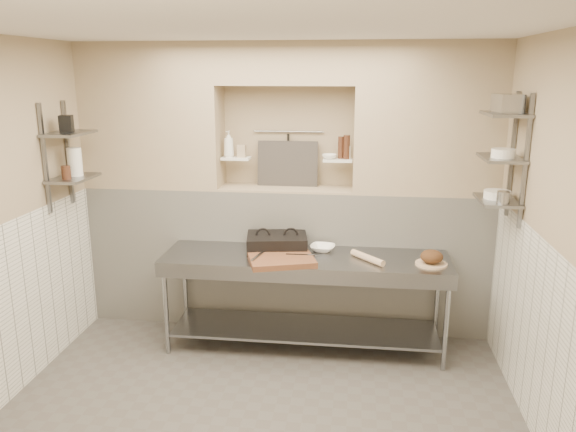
% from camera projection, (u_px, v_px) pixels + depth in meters
% --- Properties ---
extents(floor, '(4.00, 3.90, 0.10)m').
position_uv_depth(floor, '(257.00, 425.00, 4.21)').
color(floor, '#4D4844').
rests_on(floor, ground).
extents(ceiling, '(4.00, 3.90, 0.10)m').
position_uv_depth(ceiling, '(251.00, 18.00, 3.49)').
color(ceiling, silver).
rests_on(ceiling, ground).
extents(wall_right, '(0.10, 3.90, 2.80)m').
position_uv_depth(wall_right, '(568.00, 252.00, 3.61)').
color(wall_right, tan).
rests_on(wall_right, ground).
extents(wall_back, '(4.00, 0.10, 2.80)m').
position_uv_depth(wall_back, '(289.00, 184.00, 5.77)').
color(wall_back, tan).
rests_on(wall_back, ground).
extents(wall_front, '(4.00, 0.10, 2.80)m').
position_uv_depth(wall_front, '(149.00, 410.00, 1.93)').
color(wall_front, tan).
rests_on(wall_front, ground).
extents(backwall_lower, '(4.00, 0.40, 1.40)m').
position_uv_depth(backwall_lower, '(286.00, 257.00, 5.71)').
color(backwall_lower, white).
rests_on(backwall_lower, floor).
extents(alcove_sill, '(1.30, 0.40, 0.02)m').
position_uv_depth(alcove_sill, '(286.00, 188.00, 5.53)').
color(alcove_sill, tan).
rests_on(alcove_sill, backwall_lower).
extents(backwall_pillar_left, '(1.35, 0.40, 1.40)m').
position_uv_depth(backwall_pillar_left, '(153.00, 116.00, 5.52)').
color(backwall_pillar_left, tan).
rests_on(backwall_pillar_left, backwall_lower).
extents(backwall_pillar_right, '(1.35, 0.40, 1.40)m').
position_uv_depth(backwall_pillar_right, '(428.00, 119.00, 5.20)').
color(backwall_pillar_right, tan).
rests_on(backwall_pillar_right, backwall_lower).
extents(backwall_header, '(1.30, 0.40, 0.40)m').
position_uv_depth(backwall_header, '(286.00, 63.00, 5.23)').
color(backwall_header, tan).
rests_on(backwall_header, backwall_lower).
extents(wainscot_right, '(0.02, 3.90, 1.40)m').
position_uv_depth(wainscot_right, '(546.00, 351.00, 3.79)').
color(wainscot_right, white).
rests_on(wainscot_right, floor).
extents(alcove_shelf_left, '(0.28, 0.16, 0.02)m').
position_uv_depth(alcove_shelf_left, '(236.00, 158.00, 5.52)').
color(alcove_shelf_left, white).
rests_on(alcove_shelf_left, backwall_lower).
extents(alcove_shelf_right, '(0.28, 0.16, 0.02)m').
position_uv_depth(alcove_shelf_right, '(338.00, 160.00, 5.40)').
color(alcove_shelf_right, white).
rests_on(alcove_shelf_right, backwall_lower).
extents(utensil_rail, '(0.70, 0.02, 0.02)m').
position_uv_depth(utensil_rail, '(288.00, 132.00, 5.56)').
color(utensil_rail, gray).
rests_on(utensil_rail, wall_back).
extents(hanging_steel, '(0.02, 0.02, 0.30)m').
position_uv_depth(hanging_steel, '(288.00, 149.00, 5.58)').
color(hanging_steel, black).
rests_on(hanging_steel, utensil_rail).
extents(splash_panel, '(0.60, 0.08, 0.45)m').
position_uv_depth(splash_panel, '(288.00, 164.00, 5.57)').
color(splash_panel, '#383330').
rests_on(splash_panel, alcove_sill).
extents(shelf_rail_left_a, '(0.03, 0.03, 0.95)m').
position_uv_depth(shelf_rail_left_a, '(68.00, 153.00, 5.19)').
color(shelf_rail_left_a, slate).
rests_on(shelf_rail_left_a, wall_left).
extents(shelf_rail_left_b, '(0.03, 0.03, 0.95)m').
position_uv_depth(shelf_rail_left_b, '(45.00, 159.00, 4.80)').
color(shelf_rail_left_b, slate).
rests_on(shelf_rail_left_b, wall_left).
extents(wall_shelf_left_lower, '(0.30, 0.50, 0.02)m').
position_uv_depth(wall_shelf_left_lower, '(73.00, 178.00, 5.03)').
color(wall_shelf_left_lower, slate).
rests_on(wall_shelf_left_lower, wall_left).
extents(wall_shelf_left_upper, '(0.30, 0.50, 0.03)m').
position_uv_depth(wall_shelf_left_upper, '(69.00, 133.00, 4.93)').
color(wall_shelf_left_upper, slate).
rests_on(wall_shelf_left_upper, wall_left).
extents(shelf_rail_right_a, '(0.03, 0.03, 1.05)m').
position_uv_depth(shelf_rail_right_a, '(512.00, 155.00, 4.70)').
color(shelf_rail_right_a, slate).
rests_on(shelf_rail_right_a, wall_right).
extents(shelf_rail_right_b, '(0.03, 0.03, 1.05)m').
position_uv_depth(shelf_rail_right_b, '(526.00, 162.00, 4.32)').
color(shelf_rail_right_b, slate).
rests_on(shelf_rail_right_b, wall_right).
extents(wall_shelf_right_lower, '(0.30, 0.50, 0.02)m').
position_uv_depth(wall_shelf_right_lower, '(497.00, 200.00, 4.62)').
color(wall_shelf_right_lower, slate).
rests_on(wall_shelf_right_lower, wall_right).
extents(wall_shelf_right_mid, '(0.30, 0.50, 0.02)m').
position_uv_depth(wall_shelf_right_mid, '(501.00, 158.00, 4.53)').
color(wall_shelf_right_mid, slate).
rests_on(wall_shelf_right_mid, wall_right).
extents(wall_shelf_right_upper, '(0.30, 0.50, 0.03)m').
position_uv_depth(wall_shelf_right_upper, '(505.00, 114.00, 4.44)').
color(wall_shelf_right_upper, slate).
rests_on(wall_shelf_right_upper, wall_right).
extents(prep_table, '(2.60, 0.70, 0.90)m').
position_uv_depth(prep_table, '(305.00, 283.00, 5.15)').
color(prep_table, gray).
rests_on(prep_table, floor).
extents(panini_press, '(0.61, 0.48, 0.15)m').
position_uv_depth(panini_press, '(277.00, 243.00, 5.25)').
color(panini_press, black).
rests_on(panini_press, prep_table).
extents(cutting_board, '(0.65, 0.54, 0.05)m').
position_uv_depth(cutting_board, '(282.00, 260.00, 4.91)').
color(cutting_board, brown).
rests_on(cutting_board, prep_table).
extents(knife_blade, '(0.27, 0.04, 0.01)m').
position_uv_depth(knife_blade, '(301.00, 255.00, 4.99)').
color(knife_blade, gray).
rests_on(knife_blade, cutting_board).
extents(tongs, '(0.08, 0.26, 0.02)m').
position_uv_depth(tongs, '(258.00, 256.00, 4.92)').
color(tongs, gray).
rests_on(tongs, cutting_board).
extents(mixing_bowl, '(0.26, 0.26, 0.06)m').
position_uv_depth(mixing_bowl, '(323.00, 248.00, 5.24)').
color(mixing_bowl, white).
rests_on(mixing_bowl, prep_table).
extents(rolling_pin, '(0.30, 0.33, 0.06)m').
position_uv_depth(rolling_pin, '(367.00, 258.00, 4.96)').
color(rolling_pin, '#D1B190').
rests_on(rolling_pin, prep_table).
extents(bread_board, '(0.28, 0.28, 0.02)m').
position_uv_depth(bread_board, '(431.00, 264.00, 4.87)').
color(bread_board, '#D1B190').
rests_on(bread_board, prep_table).
extents(bread_loaf, '(0.19, 0.19, 0.12)m').
position_uv_depth(bread_loaf, '(432.00, 257.00, 4.85)').
color(bread_loaf, '#4C2D19').
rests_on(bread_loaf, bread_board).
extents(bottle_soap, '(0.12, 0.12, 0.26)m').
position_uv_depth(bottle_soap, '(229.00, 144.00, 5.47)').
color(bottle_soap, white).
rests_on(bottle_soap, alcove_shelf_left).
extents(jar_alcove, '(0.08, 0.08, 0.12)m').
position_uv_depth(jar_alcove, '(242.00, 151.00, 5.49)').
color(jar_alcove, tan).
rests_on(jar_alcove, alcove_shelf_left).
extents(bowl_alcove, '(0.16, 0.16, 0.04)m').
position_uv_depth(bowl_alcove, '(329.00, 157.00, 5.39)').
color(bowl_alcove, white).
rests_on(bowl_alcove, alcove_shelf_right).
extents(condiment_a, '(0.06, 0.06, 0.23)m').
position_uv_depth(condiment_a, '(347.00, 147.00, 5.36)').
color(condiment_a, '#3E2115').
rests_on(condiment_a, alcove_shelf_right).
extents(condiment_b, '(0.05, 0.05, 0.21)m').
position_uv_depth(condiment_b, '(341.00, 148.00, 5.39)').
color(condiment_b, '#3E2115').
rests_on(condiment_b, alcove_shelf_right).
extents(condiment_c, '(0.07, 0.07, 0.13)m').
position_uv_depth(condiment_c, '(347.00, 152.00, 5.39)').
color(condiment_c, white).
rests_on(condiment_c, alcove_shelf_right).
extents(jug_left, '(0.13, 0.13, 0.25)m').
position_uv_depth(jug_left, '(75.00, 162.00, 5.05)').
color(jug_left, white).
rests_on(jug_left, wall_shelf_left_lower).
extents(jar_left, '(0.08, 0.08, 0.12)m').
position_uv_depth(jar_left, '(66.00, 172.00, 4.90)').
color(jar_left, '#3E2115').
rests_on(jar_left, wall_shelf_left_lower).
extents(box_left_upper, '(0.13, 0.13, 0.15)m').
position_uv_depth(box_left_upper, '(66.00, 124.00, 4.88)').
color(box_left_upper, black).
rests_on(box_left_upper, wall_shelf_left_upper).
extents(bowl_right, '(0.22, 0.22, 0.07)m').
position_uv_depth(bowl_right, '(497.00, 195.00, 4.62)').
color(bowl_right, white).
rests_on(bowl_right, wall_shelf_right_lower).
extents(canister_right, '(0.10, 0.10, 0.10)m').
position_uv_depth(canister_right, '(503.00, 198.00, 4.43)').
color(canister_right, gray).
rests_on(canister_right, wall_shelf_right_lower).
extents(bowl_right_mid, '(0.19, 0.19, 0.07)m').
position_uv_depth(bowl_right_mid, '(503.00, 153.00, 4.46)').
color(bowl_right_mid, white).
rests_on(bowl_right_mid, wall_shelf_right_mid).
extents(basket_right, '(0.22, 0.25, 0.15)m').
position_uv_depth(basket_right, '(508.00, 104.00, 4.38)').
color(basket_right, gray).
rests_on(basket_right, wall_shelf_right_upper).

